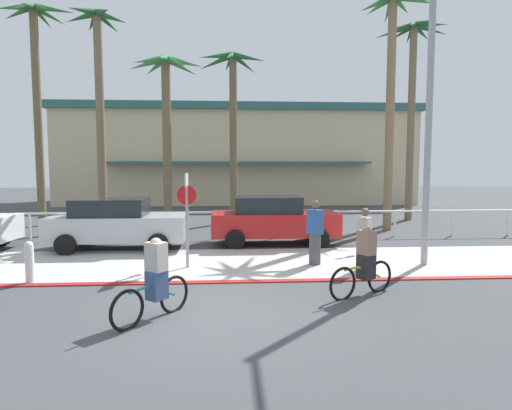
{
  "coord_description": "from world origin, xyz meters",
  "views": [
    {
      "loc": [
        0.43,
        -7.83,
        2.74
      ],
      "look_at": [
        1.31,
        6.0,
        1.5
      ],
      "focal_mm": 30.24,
      "sensor_mm": 36.0,
      "label": 1
    }
  ],
  "objects": [
    {
      "name": "bollard_0",
      "position": [
        -4.24,
        2.42,
        0.52
      ],
      "size": [
        0.2,
        0.2,
        1.0
      ],
      "color": "white",
      "rests_on": "ground"
    },
    {
      "name": "ground_plane",
      "position": [
        0.0,
        10.0,
        0.0
      ],
      "size": [
        80.0,
        80.0,
        0.0
      ],
      "primitive_type": "plane",
      "color": "#424447"
    },
    {
      "name": "palm_tree_1",
      "position": [
        -8.19,
        12.59,
        7.4
      ],
      "size": [
        3.44,
        3.4,
        10.0
      ],
      "color": "brown",
      "rests_on": "ground"
    },
    {
      "name": "pedestrian_0",
      "position": [
        2.82,
        3.87,
        0.85
      ],
      "size": [
        0.47,
        0.47,
        1.81
      ],
      "color": "#4C4C51",
      "rests_on": "ground"
    },
    {
      "name": "pedestrian_1",
      "position": [
        4.0,
        3.17,
        0.76
      ],
      "size": [
        0.45,
        0.48,
        1.66
      ],
      "color": "#232326",
      "rests_on": "ground"
    },
    {
      "name": "palm_tree_2",
      "position": [
        -5.08,
        11.36,
        6.52
      ],
      "size": [
        2.63,
        3.11,
        9.37
      ],
      "color": "#756047",
      "rests_on": "ground"
    },
    {
      "name": "palm_tree_4",
      "position": [
        0.67,
        13.23,
        6.08
      ],
      "size": [
        3.31,
        3.19,
        8.18
      ],
      "color": "brown",
      "rests_on": "ground"
    },
    {
      "name": "sidewalk_strip",
      "position": [
        0.0,
        4.2,
        0.01
      ],
      "size": [
        44.0,
        4.0,
        0.02
      ],
      "primitive_type": "cube",
      "color": "beige",
      "rests_on": "ground"
    },
    {
      "name": "palm_tree_3",
      "position": [
        -2.09,
        10.27,
        5.49
      ],
      "size": [
        3.03,
        3.1,
        7.27
      ],
      "color": "brown",
      "rests_on": "ground"
    },
    {
      "name": "streetlight_curb",
      "position": [
        5.85,
        3.41,
        4.28
      ],
      "size": [
        0.24,
        2.54,
        7.5
      ],
      "color": "#9EA0A5",
      "rests_on": "ground"
    },
    {
      "name": "cyclist_yellow_1",
      "position": [
        3.31,
        1.01,
        0.69
      ],
      "size": [
        1.62,
        0.93,
        1.5
      ],
      "color": "black",
      "rests_on": "ground"
    },
    {
      "name": "car_silver_1",
      "position": [
        -3.24,
        6.53,
        0.87
      ],
      "size": [
        4.4,
        2.02,
        1.69
      ],
      "color": "#B2B7BC",
      "rests_on": "ground"
    },
    {
      "name": "car_red_2",
      "position": [
        1.99,
        7.19,
        0.87
      ],
      "size": [
        4.4,
        2.02,
        1.69
      ],
      "color": "red",
      "rests_on": "ground"
    },
    {
      "name": "palm_tree_5",
      "position": [
        7.3,
        10.26,
        7.35
      ],
      "size": [
        3.23,
        3.3,
        9.9
      ],
      "color": "#846B4C",
      "rests_on": "ground"
    },
    {
      "name": "stop_sign_bike_lane",
      "position": [
        -0.69,
        3.73,
        1.68
      ],
      "size": [
        0.52,
        0.56,
        2.56
      ],
      "color": "gray",
      "rests_on": "ground"
    },
    {
      "name": "curb_paint",
      "position": [
        0.0,
        2.2,
        0.01
      ],
      "size": [
        44.0,
        0.24,
        0.03
      ],
      "primitive_type": "cube",
      "color": "maroon",
      "rests_on": "ground"
    },
    {
      "name": "cyclist_teal_0",
      "position": [
        -0.9,
        -0.17,
        0.69
      ],
      "size": [
        1.17,
        1.47,
        1.5
      ],
      "color": "black",
      "rests_on": "ground"
    },
    {
      "name": "rail_fence",
      "position": [
        0.0,
        8.5,
        0.84
      ],
      "size": [
        27.79,
        0.08,
        1.04
      ],
      "color": "white",
      "rests_on": "ground"
    },
    {
      "name": "palm_tree_6",
      "position": [
        9.68,
        13.67,
        7.43
      ],
      "size": [
        3.62,
        3.44,
        9.9
      ],
      "color": "#756047",
      "rests_on": "ground"
    },
    {
      "name": "building_backdrop",
      "position": [
        1.17,
        26.01,
        3.59
      ],
      "size": [
        26.14,
        9.45,
        7.14
      ],
      "color": "beige",
      "rests_on": "ground"
    }
  ]
}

